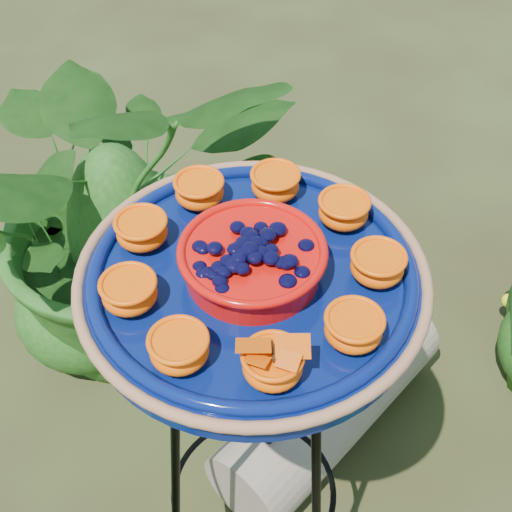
% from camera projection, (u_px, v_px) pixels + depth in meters
% --- Properties ---
extents(ground_plane, '(20.00, 20.00, 0.00)m').
position_uv_depth(ground_plane, '(311.00, 512.00, 1.76)').
color(ground_plane, '#2C2513').
rests_on(ground_plane, ground).
extents(tripod_stand, '(0.39, 0.39, 0.94)m').
position_uv_depth(tripod_stand, '(253.00, 429.00, 1.28)').
color(tripod_stand, black).
rests_on(tripod_stand, ground).
extents(feeder_dish, '(0.55, 0.55, 0.11)m').
position_uv_depth(feeder_dish, '(253.00, 275.00, 0.99)').
color(feeder_dish, '#071451').
rests_on(feeder_dish, tripod_stand).
extents(driftwood_log, '(0.62, 0.67, 0.23)m').
position_uv_depth(driftwood_log, '(329.00, 404.00, 1.84)').
color(driftwood_log, gray).
rests_on(driftwood_log, ground).
extents(shrub_back_left, '(1.08, 1.01, 0.97)m').
position_uv_depth(shrub_back_left, '(117.00, 204.00, 1.83)').
color(shrub_back_left, '#184412').
rests_on(shrub_back_left, ground).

